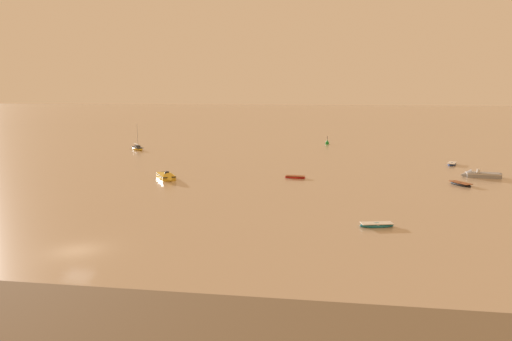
{
  "coord_description": "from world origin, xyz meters",
  "views": [
    {
      "loc": [
        22.35,
        -39.63,
        14.35
      ],
      "look_at": [
        9.75,
        42.34,
        0.59
      ],
      "focal_mm": 34.74,
      "sensor_mm": 36.0,
      "label": 1
    }
  ],
  "objects_px": {
    "rowboat_moored_0": "(295,177)",
    "channel_buoy": "(327,143)",
    "rowboat_moored_1": "(377,225)",
    "motorboat_moored_1": "(167,178)",
    "rowboat_moored_2": "(452,164)",
    "rowboat_moored_3": "(461,184)",
    "motorboat_moored_0": "(477,175)",
    "sailboat_moored_1": "(137,148)"
  },
  "relations": [
    {
      "from": "rowboat_moored_0",
      "to": "channel_buoy",
      "type": "relative_size",
      "value": 1.51
    },
    {
      "from": "rowboat_moored_1",
      "to": "motorboat_moored_1",
      "type": "relative_size",
      "value": 0.62
    },
    {
      "from": "rowboat_moored_0",
      "to": "channel_buoy",
      "type": "height_order",
      "value": "channel_buoy"
    },
    {
      "from": "rowboat_moored_2",
      "to": "motorboat_moored_1",
      "type": "height_order",
      "value": "motorboat_moored_1"
    },
    {
      "from": "rowboat_moored_0",
      "to": "rowboat_moored_3",
      "type": "height_order",
      "value": "rowboat_moored_3"
    },
    {
      "from": "motorboat_moored_1",
      "to": "rowboat_moored_0",
      "type": "bearing_deg",
      "value": 70.89
    },
    {
      "from": "motorboat_moored_0",
      "to": "sailboat_moored_1",
      "type": "height_order",
      "value": "sailboat_moored_1"
    },
    {
      "from": "rowboat_moored_3",
      "to": "motorboat_moored_1",
      "type": "distance_m",
      "value": 45.21
    },
    {
      "from": "rowboat_moored_2",
      "to": "rowboat_moored_3",
      "type": "relative_size",
      "value": 1.08
    },
    {
      "from": "rowboat_moored_2",
      "to": "motorboat_moored_1",
      "type": "bearing_deg",
      "value": -44.54
    },
    {
      "from": "sailboat_moored_1",
      "to": "channel_buoy",
      "type": "height_order",
      "value": "sailboat_moored_1"
    },
    {
      "from": "motorboat_moored_0",
      "to": "rowboat_moored_0",
      "type": "bearing_deg",
      "value": 17.18
    },
    {
      "from": "rowboat_moored_1",
      "to": "rowboat_moored_2",
      "type": "bearing_deg",
      "value": -124.3
    },
    {
      "from": "rowboat_moored_0",
      "to": "rowboat_moored_1",
      "type": "xyz_separation_m",
      "value": [
        10.62,
        -27.29,
        0.01
      ]
    },
    {
      "from": "rowboat_moored_0",
      "to": "motorboat_moored_1",
      "type": "xyz_separation_m",
      "value": [
        -20.1,
        -4.46,
        0.13
      ]
    },
    {
      "from": "sailboat_moored_1",
      "to": "channel_buoy",
      "type": "distance_m",
      "value": 48.18
    },
    {
      "from": "rowboat_moored_2",
      "to": "channel_buoy",
      "type": "bearing_deg",
      "value": -123.17
    },
    {
      "from": "rowboat_moored_3",
      "to": "rowboat_moored_1",
      "type": "bearing_deg",
      "value": 119.13
    },
    {
      "from": "rowboat_moored_2",
      "to": "motorboat_moored_1",
      "type": "distance_m",
      "value": 53.72
    },
    {
      "from": "rowboat_moored_0",
      "to": "rowboat_moored_1",
      "type": "height_order",
      "value": "rowboat_moored_1"
    },
    {
      "from": "rowboat_moored_0",
      "to": "sailboat_moored_1",
      "type": "relative_size",
      "value": 0.54
    },
    {
      "from": "rowboat_moored_0",
      "to": "rowboat_moored_1",
      "type": "distance_m",
      "value": 29.28
    },
    {
      "from": "rowboat_moored_3",
      "to": "channel_buoy",
      "type": "distance_m",
      "value": 56.58
    },
    {
      "from": "rowboat_moored_0",
      "to": "motorboat_moored_0",
      "type": "relative_size",
      "value": 0.55
    },
    {
      "from": "rowboat_moored_0",
      "to": "motorboat_moored_1",
      "type": "bearing_deg",
      "value": -162.87
    },
    {
      "from": "channel_buoy",
      "to": "rowboat_moored_3",
      "type": "bearing_deg",
      "value": -68.79
    },
    {
      "from": "motorboat_moored_1",
      "to": "motorboat_moored_0",
      "type": "bearing_deg",
      "value": 69.63
    },
    {
      "from": "motorboat_moored_1",
      "to": "rowboat_moored_1",
      "type": "bearing_deg",
      "value": 21.76
    },
    {
      "from": "rowboat_moored_0",
      "to": "rowboat_moored_3",
      "type": "bearing_deg",
      "value": -0.49
    },
    {
      "from": "rowboat_moored_3",
      "to": "motorboat_moored_1",
      "type": "xyz_separation_m",
      "value": [
        -45.16,
        -2.22,
        0.11
      ]
    },
    {
      "from": "rowboat_moored_3",
      "to": "sailboat_moored_1",
      "type": "height_order",
      "value": "sailboat_moored_1"
    },
    {
      "from": "rowboat_moored_3",
      "to": "rowboat_moored_0",
      "type": "bearing_deg",
      "value": 53.98
    },
    {
      "from": "rowboat_moored_2",
      "to": "motorboat_moored_0",
      "type": "bearing_deg",
      "value": 24.6
    },
    {
      "from": "rowboat_moored_0",
      "to": "rowboat_moored_2",
      "type": "distance_m",
      "value": 33.96
    },
    {
      "from": "rowboat_moored_1",
      "to": "sailboat_moored_1",
      "type": "xyz_separation_m",
      "value": [
        -50.58,
        59.45,
        0.12
      ]
    },
    {
      "from": "rowboat_moored_3",
      "to": "channel_buoy",
      "type": "relative_size",
      "value": 1.74
    },
    {
      "from": "motorboat_moored_1",
      "to": "sailboat_moored_1",
      "type": "bearing_deg",
      "value": 176.84
    },
    {
      "from": "rowboat_moored_1",
      "to": "rowboat_moored_2",
      "type": "relative_size",
      "value": 0.88
    },
    {
      "from": "sailboat_moored_1",
      "to": "rowboat_moored_3",
      "type": "bearing_deg",
      "value": 21.82
    },
    {
      "from": "motorboat_moored_0",
      "to": "channel_buoy",
      "type": "distance_m",
      "value": 51.52
    },
    {
      "from": "motorboat_moored_0",
      "to": "rowboat_moored_3",
      "type": "height_order",
      "value": "motorboat_moored_0"
    },
    {
      "from": "motorboat_moored_1",
      "to": "rowboat_moored_2",
      "type": "bearing_deg",
      "value": 83.75
    }
  ]
}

